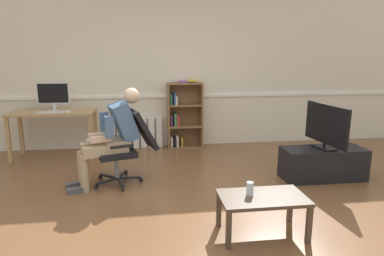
% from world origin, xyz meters
% --- Properties ---
extents(ground_plane, '(18.00, 18.00, 0.00)m').
position_xyz_m(ground_plane, '(0.00, 0.00, 0.00)').
color(ground_plane, brown).
extents(back_wall, '(12.00, 0.13, 2.70)m').
position_xyz_m(back_wall, '(0.00, 2.65, 1.35)').
color(back_wall, beige).
rests_on(back_wall, ground_plane).
extents(computer_desk, '(1.31, 0.60, 0.76)m').
position_xyz_m(computer_desk, '(-1.94, 2.15, 0.65)').
color(computer_desk, tan).
rests_on(computer_desk, ground_plane).
extents(imac_monitor, '(0.51, 0.14, 0.45)m').
position_xyz_m(imac_monitor, '(-1.93, 2.23, 1.02)').
color(imac_monitor, silver).
rests_on(imac_monitor, computer_desk).
extents(keyboard, '(0.41, 0.12, 0.02)m').
position_xyz_m(keyboard, '(-1.92, 2.01, 0.77)').
color(keyboard, silver).
rests_on(keyboard, computer_desk).
extents(computer_mouse, '(0.06, 0.10, 0.03)m').
position_xyz_m(computer_mouse, '(-1.67, 2.03, 0.77)').
color(computer_mouse, white).
rests_on(computer_mouse, computer_desk).
extents(bookshelf, '(0.62, 0.29, 1.22)m').
position_xyz_m(bookshelf, '(0.20, 2.44, 0.58)').
color(bookshelf, brown).
rests_on(bookshelf, ground_plane).
extents(radiator, '(0.94, 0.08, 0.54)m').
position_xyz_m(radiator, '(-0.64, 2.54, 0.27)').
color(radiator, white).
rests_on(radiator, ground_plane).
extents(office_chair, '(0.85, 0.68, 0.95)m').
position_xyz_m(office_chair, '(-0.68, 0.86, 0.52)').
color(office_chair, black).
rests_on(office_chair, ground_plane).
extents(person_seated, '(0.97, 0.58, 1.23)m').
position_xyz_m(person_seated, '(-0.87, 0.80, 0.66)').
color(person_seated, tan).
rests_on(person_seated, ground_plane).
extents(tv_stand, '(1.09, 0.44, 0.42)m').
position_xyz_m(tv_stand, '(1.89, 0.61, 0.21)').
color(tv_stand, black).
rests_on(tv_stand, ground_plane).
extents(tv_screen, '(0.23, 0.86, 0.59)m').
position_xyz_m(tv_screen, '(1.90, 0.61, 0.73)').
color(tv_screen, black).
rests_on(tv_screen, tv_stand).
extents(coffee_table, '(0.79, 0.45, 0.37)m').
position_xyz_m(coffee_table, '(0.60, -0.65, 0.32)').
color(coffee_table, '#4C3D2D').
rests_on(coffee_table, ground_plane).
extents(drinking_glass, '(0.07, 0.07, 0.13)m').
position_xyz_m(drinking_glass, '(0.49, -0.61, 0.44)').
color(drinking_glass, silver).
rests_on(drinking_glass, coffee_table).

